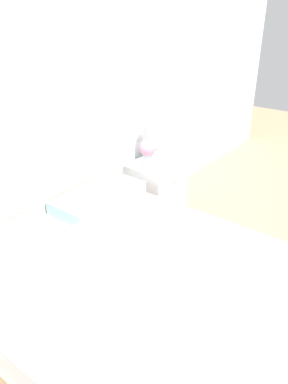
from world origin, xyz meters
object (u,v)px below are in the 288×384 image
at_px(table_lamp, 153,136).
at_px(flower_vase, 148,151).
at_px(bed, 130,292).
at_px(teacup, 160,162).
at_px(nightstand, 156,191).

relative_size(table_lamp, flower_vase, 1.28).
relative_size(bed, flower_vase, 7.59).
distance_m(bed, teacup, 1.36).
relative_size(nightstand, teacup, 4.87).
bearing_deg(bed, flower_vase, 32.44).
bearing_deg(bed, teacup, 28.05).
bearing_deg(nightstand, flower_vase, -176.89).
xyz_separation_m(bed, table_lamp, (1.27, 0.77, 0.54)).
bearing_deg(nightstand, teacup, -122.23).
height_order(flower_vase, teacup, flower_vase).
height_order(bed, teacup, bed).
bearing_deg(teacup, flower_vase, 150.70).
height_order(bed, table_lamp, bed).
bearing_deg(flower_vase, table_lamp, 24.66).
relative_size(nightstand, table_lamp, 1.75).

